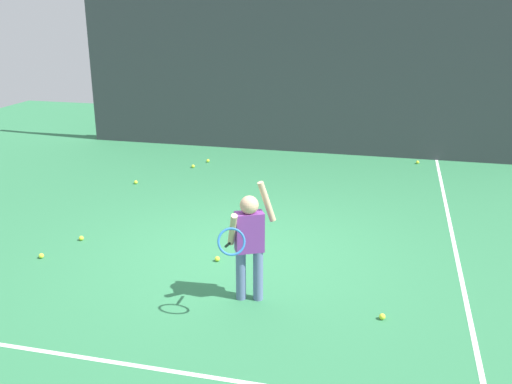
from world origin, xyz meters
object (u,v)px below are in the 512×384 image
at_px(tennis_ball_0, 418,162).
at_px(tennis_ball_1, 41,256).
at_px(tennis_player, 249,239).
at_px(tennis_ball_8, 217,259).
at_px(tennis_ball_2, 208,161).
at_px(tennis_ball_4, 193,166).
at_px(tennis_ball_7, 382,317).
at_px(tennis_ball_5, 136,182).
at_px(tennis_ball_6, 81,238).

bearing_deg(tennis_ball_0, tennis_ball_1, -129.66).
bearing_deg(tennis_player, tennis_ball_8, 99.66).
bearing_deg(tennis_ball_0, tennis_ball_2, -167.83).
height_order(tennis_ball_4, tennis_ball_7, same).
bearing_deg(tennis_ball_8, tennis_ball_5, 131.18).
height_order(tennis_ball_2, tennis_ball_6, same).
xyz_separation_m(tennis_ball_5, tennis_ball_6, (0.38, -2.55, 0.00)).
distance_m(tennis_ball_0, tennis_ball_7, 6.29).
xyz_separation_m(tennis_ball_4, tennis_ball_6, (-0.27, -3.79, 0.00)).
distance_m(tennis_ball_0, tennis_ball_6, 6.91).
xyz_separation_m(tennis_ball_5, tennis_ball_7, (4.48, -3.67, 0.00)).
xyz_separation_m(tennis_ball_0, tennis_ball_8, (-2.58, -5.35, 0.00)).
relative_size(tennis_ball_2, tennis_ball_6, 1.00).
xyz_separation_m(tennis_ball_0, tennis_ball_6, (-4.60, -5.15, 0.00)).
bearing_deg(tennis_player, tennis_ball_0, 45.60).
xyz_separation_m(tennis_ball_4, tennis_ball_5, (-0.65, -1.24, 0.00)).
bearing_deg(tennis_ball_5, tennis_ball_4, 62.43).
relative_size(tennis_ball_1, tennis_ball_6, 1.00).
bearing_deg(tennis_ball_0, tennis_ball_7, -94.52).
bearing_deg(tennis_player, tennis_ball_5, 103.17).
bearing_deg(tennis_ball_1, tennis_ball_7, -6.37).
distance_m(tennis_ball_0, tennis_ball_2, 4.27).
bearing_deg(tennis_ball_5, tennis_ball_7, -39.33).
bearing_deg(tennis_ball_0, tennis_player, -107.41).
xyz_separation_m(tennis_ball_7, tennis_ball_8, (-2.08, 0.93, 0.00)).
relative_size(tennis_ball_2, tennis_ball_7, 1.00).
bearing_deg(tennis_ball_2, tennis_ball_1, -97.34).
height_order(tennis_ball_4, tennis_ball_6, same).
bearing_deg(tennis_player, tennis_ball_2, 85.83).
distance_m(tennis_ball_5, tennis_ball_6, 2.58).
relative_size(tennis_ball_0, tennis_ball_7, 1.00).
distance_m(tennis_player, tennis_ball_6, 2.94).
relative_size(tennis_player, tennis_ball_7, 20.46).
distance_m(tennis_ball_5, tennis_ball_7, 5.79).
height_order(tennis_ball_1, tennis_ball_5, same).
bearing_deg(tennis_player, tennis_ball_4, 89.26).
height_order(tennis_ball_0, tennis_ball_1, same).
relative_size(tennis_ball_6, tennis_ball_7, 1.00).
distance_m(tennis_ball_1, tennis_ball_8, 2.27).
bearing_deg(tennis_ball_6, tennis_player, -21.46).
distance_m(tennis_ball_1, tennis_ball_4, 4.46).
bearing_deg(tennis_ball_6, tennis_ball_4, 85.87).
height_order(tennis_player, tennis_ball_7, tennis_player).
relative_size(tennis_player, tennis_ball_5, 20.46).
distance_m(tennis_ball_1, tennis_ball_2, 4.93).
distance_m(tennis_ball_1, tennis_ball_7, 4.33).
bearing_deg(tennis_ball_5, tennis_ball_8, -48.82).
bearing_deg(tennis_ball_2, tennis_player, -67.18).
bearing_deg(tennis_ball_2, tennis_ball_5, -115.32).
relative_size(tennis_ball_6, tennis_ball_8, 1.00).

